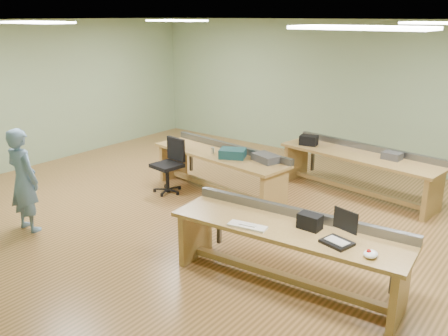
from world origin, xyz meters
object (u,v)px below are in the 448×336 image
at_px(workbench_front, 288,242).
at_px(workbench_mid, 220,164).
at_px(workbench_back, 359,164).
at_px(person, 23,180).
at_px(mug, 227,154).
at_px(parts_bin_grey, 266,158).
at_px(task_chair, 169,173).
at_px(drinks_can, 213,151).
at_px(laptop_base, 337,243).
at_px(camera_bag, 310,221).
at_px(parts_bin_teal, 233,153).

height_order(workbench_front, workbench_mid, same).
xyz_separation_m(workbench_back, person, (-3.32, -4.41, 0.22)).
relative_size(person, mug, 13.33).
bearing_deg(parts_bin_grey, person, -126.68).
xyz_separation_m(task_chair, parts_bin_grey, (1.69, 0.57, 0.45)).
bearing_deg(parts_bin_grey, drinks_can, -169.60).
relative_size(workbench_front, parts_bin_grey, 6.31).
distance_m(workbench_back, person, 5.53).
xyz_separation_m(workbench_mid, person, (-1.34, -2.96, 0.23)).
bearing_deg(workbench_back, laptop_base, -63.98).
height_order(workbench_front, mug, workbench_front).
bearing_deg(task_chair, laptop_base, -13.77).
bearing_deg(workbench_mid, camera_bag, -26.88).
bearing_deg(mug, workbench_front, -38.67).
relative_size(workbench_back, drinks_can, 25.17).
bearing_deg(camera_bag, drinks_can, 149.52).
distance_m(camera_bag, mug, 3.03).
distance_m(workbench_back, laptop_base, 3.64).
relative_size(workbench_front, laptop_base, 9.35).
bearing_deg(camera_bag, task_chair, 160.23).
distance_m(person, task_chair, 2.55).
xyz_separation_m(person, mug, (1.57, 2.86, 0.02)).
relative_size(workbench_back, laptop_base, 9.70).
bearing_deg(parts_bin_teal, mug, -177.52).
bearing_deg(task_chair, camera_bag, -13.64).
xyz_separation_m(parts_bin_grey, mug, (-0.68, -0.16, -0.02)).
height_order(workbench_front, parts_bin_grey, parts_bin_grey).
bearing_deg(mug, task_chair, -157.71).
bearing_deg(workbench_back, mug, -130.91).
bearing_deg(drinks_can, laptop_base, -30.18).
bearing_deg(workbench_front, task_chair, 151.58).
distance_m(task_chair, parts_bin_grey, 1.84).
bearing_deg(mug, drinks_can, -176.29).
xyz_separation_m(workbench_mid, parts_bin_grey, (0.91, 0.07, 0.26)).
xyz_separation_m(mug, drinks_can, (-0.31, -0.02, 0.01)).
bearing_deg(parts_bin_grey, workbench_back, 52.41).
distance_m(person, laptop_base, 4.58).
bearing_deg(workbench_front, camera_bag, 17.80).
relative_size(workbench_back, camera_bag, 11.34).
relative_size(workbench_back, mug, 25.38).
bearing_deg(parts_bin_teal, parts_bin_grey, 15.32).
distance_m(workbench_back, mug, 2.35).
xyz_separation_m(laptop_base, camera_bag, (-0.41, 0.17, 0.07)).
height_order(workbench_front, task_chair, task_chair).
bearing_deg(laptop_base, mug, 160.50).
bearing_deg(parts_bin_grey, mug, -166.62).
bearing_deg(parts_bin_teal, workbench_back, 43.26).
distance_m(camera_bag, parts_bin_grey, 2.62).
distance_m(task_chair, parts_bin_teal, 1.28).
distance_m(person, drinks_can, 3.10).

